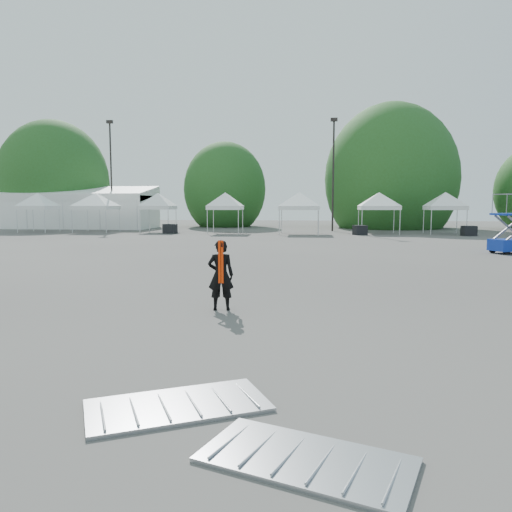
# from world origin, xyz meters

# --- Properties ---
(ground) EXTENTS (120.00, 120.00, 0.00)m
(ground) POSITION_xyz_m (0.00, 0.00, 0.00)
(ground) COLOR #474442
(ground) RESTS_ON ground
(marquee) EXTENTS (15.00, 6.25, 4.23)m
(marquee) POSITION_xyz_m (-22.00, 35.00, 1.97)
(marquee) COLOR white
(marquee) RESTS_ON ground
(light_pole_west) EXTENTS (0.60, 0.25, 10.30)m
(light_pole_west) POSITION_xyz_m (-18.00, 34.00, 5.77)
(light_pole_west) COLOR black
(light_pole_west) RESTS_ON ground
(light_pole_east) EXTENTS (0.60, 0.25, 9.80)m
(light_pole_east) POSITION_xyz_m (3.00, 32.00, 5.52)
(light_pole_east) COLOR black
(light_pole_east) RESTS_ON ground
(tree_far_w) EXTENTS (4.80, 4.80, 7.30)m
(tree_far_w) POSITION_xyz_m (-26.00, 38.00, 4.54)
(tree_far_w) COLOR #382314
(tree_far_w) RESTS_ON ground
(tree_mid_w) EXTENTS (4.16, 4.16, 6.33)m
(tree_mid_w) POSITION_xyz_m (-8.00, 40.00, 3.93)
(tree_mid_w) COLOR #382314
(tree_mid_w) RESTS_ON ground
(tree_mid_e) EXTENTS (5.12, 5.12, 7.79)m
(tree_mid_e) POSITION_xyz_m (9.00, 39.00, 4.84)
(tree_mid_e) COLOR #382314
(tree_mid_e) RESTS_ON ground
(tent_a) EXTENTS (3.74, 3.74, 3.88)m
(tent_a) POSITION_xyz_m (-22.04, 27.86, 3.06)
(tent_a) COLOR silver
(tent_a) RESTS_ON ground
(tent_b) EXTENTS (4.42, 4.42, 3.88)m
(tent_b) POSITION_xyz_m (-17.08, 28.30, 3.06)
(tent_b) COLOR silver
(tent_b) RESTS_ON ground
(tent_c) EXTENTS (3.74, 3.74, 3.88)m
(tent_c) POSITION_xyz_m (-11.86, 28.97, 3.06)
(tent_c) COLOR silver
(tent_c) RESTS_ON ground
(tent_d) EXTENTS (3.80, 3.80, 3.88)m
(tent_d) POSITION_xyz_m (-5.81, 27.67, 3.06)
(tent_d) COLOR silver
(tent_d) RESTS_ON ground
(tent_e) EXTENTS (4.53, 4.53, 3.88)m
(tent_e) POSITION_xyz_m (0.19, 27.43, 3.06)
(tent_e) COLOR silver
(tent_e) RESTS_ON ground
(tent_f) EXTENTS (4.40, 4.40, 3.88)m
(tent_f) POSITION_xyz_m (6.56, 28.79, 3.06)
(tent_f) COLOR silver
(tent_f) RESTS_ON ground
(tent_g) EXTENTS (4.05, 4.05, 3.88)m
(tent_g) POSITION_xyz_m (11.72, 28.78, 3.06)
(tent_g) COLOR silver
(tent_g) RESTS_ON ground
(man) EXTENTS (0.63, 0.46, 1.61)m
(man) POSITION_xyz_m (-0.86, -1.47, 0.81)
(man) COLOR black
(man) RESTS_ON ground
(barrier_left) EXTENTS (2.35, 1.89, 0.07)m
(barrier_left) POSITION_xyz_m (-0.39, -6.93, 0.03)
(barrier_left) COLOR #A4A7AB
(barrier_left) RESTS_ON ground
(barrier_mid) EXTENTS (2.18, 1.60, 0.06)m
(barrier_mid) POSITION_xyz_m (1.15, -8.03, 0.03)
(barrier_mid) COLOR #A4A7AB
(barrier_mid) RESTS_ON ground
(crate_west) EXTENTS (1.14, 0.98, 0.77)m
(crate_west) POSITION_xyz_m (-10.27, 26.98, 0.38)
(crate_west) COLOR black
(crate_west) RESTS_ON ground
(crate_mid) EXTENTS (1.17, 1.05, 0.75)m
(crate_mid) POSITION_xyz_m (4.92, 26.87, 0.37)
(crate_mid) COLOR black
(crate_mid) RESTS_ON ground
(crate_east) EXTENTS (1.09, 0.91, 0.76)m
(crate_east) POSITION_xyz_m (12.97, 26.57, 0.38)
(crate_east) COLOR black
(crate_east) RESTS_ON ground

